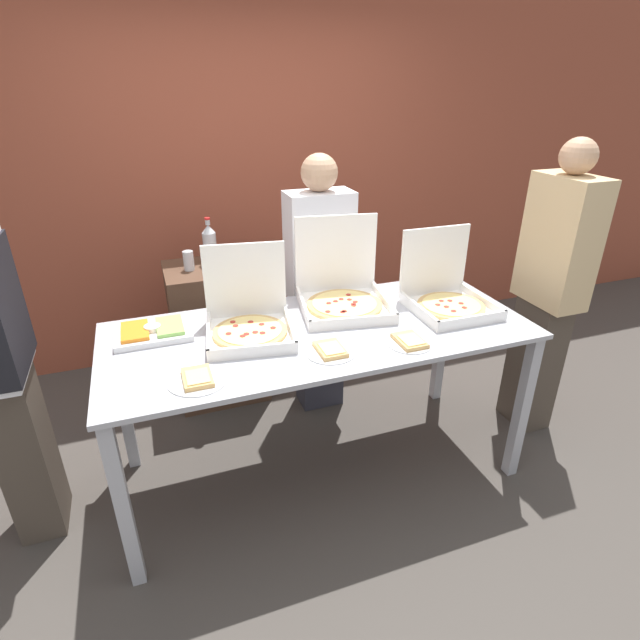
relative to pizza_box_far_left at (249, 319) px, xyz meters
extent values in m
plane|color=#423D38|center=(0.34, -0.08, -0.98)|extent=(16.00, 16.00, 0.00)
cube|color=brown|center=(0.34, 1.62, 0.42)|extent=(10.00, 0.06, 2.80)
cube|color=#A8AAB2|center=(0.34, -0.08, -0.09)|extent=(2.13, 0.90, 0.02)
cube|color=#A8AAB2|center=(-0.67, -0.48, -0.54)|extent=(0.06, 0.06, 0.88)
cube|color=#A8AAB2|center=(1.36, -0.48, -0.54)|extent=(0.06, 0.06, 0.88)
cube|color=#A8AAB2|center=(-0.67, 0.32, -0.54)|extent=(0.06, 0.06, 0.88)
cube|color=#A8AAB2|center=(1.36, 0.32, -0.54)|extent=(0.06, 0.06, 0.88)
cube|color=white|center=(-0.01, -0.05, -0.06)|extent=(0.47, 0.47, 0.02)
cube|color=white|center=(-0.04, -0.25, -0.03)|extent=(0.41, 0.08, 0.04)
cube|color=white|center=(-0.20, -0.02, -0.03)|extent=(0.08, 0.41, 0.04)
cube|color=white|center=(0.19, -0.08, -0.03)|extent=(0.08, 0.41, 0.04)
cube|color=white|center=(0.02, 0.16, 0.14)|extent=(0.41, 0.08, 0.39)
cylinder|color=tan|center=(-0.01, -0.05, -0.05)|extent=(0.36, 0.36, 0.02)
cylinder|color=#F4D67F|center=(-0.01, -0.05, -0.03)|extent=(0.31, 0.31, 0.00)
cylinder|color=#B22D23|center=(0.10, -0.07, -0.03)|extent=(0.03, 0.03, 0.00)
cylinder|color=#B22D23|center=(0.06, -0.02, -0.03)|extent=(0.03, 0.03, 0.00)
cylinder|color=#B22D23|center=(0.01, 0.03, -0.03)|extent=(0.03, 0.03, 0.00)
cylinder|color=#B22D23|center=(-0.07, 0.06, -0.03)|extent=(0.03, 0.03, 0.00)
cylinder|color=#B22D23|center=(-0.07, 0.01, -0.03)|extent=(0.03, 0.03, 0.00)
cylinder|color=#B22D23|center=(-0.11, -0.06, -0.03)|extent=(0.03, 0.03, 0.00)
cylinder|color=#B22D23|center=(-0.06, -0.11, -0.03)|extent=(0.03, 0.03, 0.00)
cylinder|color=#B22D23|center=(-0.03, -0.09, -0.03)|extent=(0.03, 0.03, 0.00)
cylinder|color=#B22D23|center=(0.01, -0.09, -0.03)|extent=(0.03, 0.03, 0.00)
cylinder|color=#B22D23|center=(0.04, -0.11, -0.03)|extent=(0.03, 0.03, 0.00)
cube|color=white|center=(1.08, -0.12, -0.06)|extent=(0.42, 0.42, 0.02)
cube|color=white|center=(1.08, -0.32, -0.03)|extent=(0.41, 0.02, 0.04)
cube|color=white|center=(0.89, -0.12, -0.03)|extent=(0.02, 0.41, 0.04)
cube|color=white|center=(1.28, -0.12, -0.03)|extent=(0.02, 0.41, 0.04)
cube|color=white|center=(1.09, 0.09, 0.14)|extent=(0.41, 0.02, 0.39)
cylinder|color=tan|center=(1.08, -0.12, -0.05)|extent=(0.36, 0.36, 0.02)
cylinder|color=#F4D67F|center=(1.08, -0.12, -0.03)|extent=(0.31, 0.31, 0.00)
cylinder|color=#B22D23|center=(1.14, -0.13, -0.03)|extent=(0.03, 0.03, 0.00)
cylinder|color=#B22D23|center=(1.10, -0.08, -0.03)|extent=(0.03, 0.03, 0.00)
cylinder|color=#B22D23|center=(1.05, -0.07, -0.03)|extent=(0.03, 0.03, 0.00)
cylinder|color=#B22D23|center=(1.01, -0.11, -0.03)|extent=(0.03, 0.03, 0.00)
cylinder|color=#B22D23|center=(1.04, -0.14, -0.03)|extent=(0.03, 0.03, 0.00)
cylinder|color=#B22D23|center=(1.04, -0.20, -0.03)|extent=(0.03, 0.03, 0.00)
cylinder|color=#B22D23|center=(1.12, -0.19, -0.03)|extent=(0.03, 0.03, 0.00)
cube|color=white|center=(0.55, 0.09, -0.06)|extent=(0.54, 0.54, 0.02)
cube|color=white|center=(0.51, -0.13, -0.03)|extent=(0.46, 0.09, 0.04)
cube|color=white|center=(0.32, 0.13, -0.03)|extent=(0.09, 0.46, 0.04)
cube|color=white|center=(0.77, 0.05, -0.03)|extent=(0.09, 0.46, 0.04)
cube|color=white|center=(0.59, 0.33, 0.17)|extent=(0.46, 0.09, 0.44)
cylinder|color=tan|center=(0.55, 0.09, -0.05)|extent=(0.41, 0.41, 0.02)
cylinder|color=#F4D67F|center=(0.55, 0.09, -0.03)|extent=(0.35, 0.35, 0.00)
cylinder|color=#B22D23|center=(0.61, 0.08, -0.03)|extent=(0.03, 0.03, 0.00)
cylinder|color=#B22D23|center=(0.59, 0.12, -0.03)|extent=(0.03, 0.03, 0.00)
cylinder|color=#B22D23|center=(0.61, 0.18, -0.03)|extent=(0.03, 0.03, 0.00)
cylinder|color=#B22D23|center=(0.55, 0.14, -0.03)|extent=(0.03, 0.03, 0.00)
cylinder|color=#B22D23|center=(0.51, 0.12, -0.03)|extent=(0.03, 0.03, 0.00)
cylinder|color=#B22D23|center=(0.46, 0.11, -0.03)|extent=(0.03, 0.03, 0.00)
cylinder|color=#B22D23|center=(0.42, 0.01, -0.03)|extent=(0.03, 0.03, 0.00)
cylinder|color=#B22D23|center=(0.49, -0.02, -0.03)|extent=(0.03, 0.03, 0.00)
cylinder|color=#B22D23|center=(0.50, -0.01, -0.03)|extent=(0.03, 0.03, 0.00)
cylinder|color=#B22D23|center=(0.58, 0.04, -0.03)|extent=(0.03, 0.03, 0.00)
cylinder|color=#B22D23|center=(0.58, 0.06, -0.03)|extent=(0.03, 0.03, 0.00)
cylinder|color=white|center=(0.69, -0.37, -0.07)|extent=(0.22, 0.22, 0.01)
cube|color=tan|center=(0.69, -0.37, -0.06)|extent=(0.12, 0.17, 0.02)
cube|color=#F4D67F|center=(0.69, -0.39, -0.05)|extent=(0.09, 0.12, 0.01)
cylinder|color=white|center=(-0.30, -0.36, -0.07)|extent=(0.25, 0.25, 0.01)
cube|color=tan|center=(-0.30, -0.36, -0.06)|extent=(0.12, 0.17, 0.02)
cube|color=#F4D67F|center=(-0.30, -0.37, -0.05)|extent=(0.09, 0.12, 0.01)
cylinder|color=white|center=(0.31, -0.32, -0.07)|extent=(0.24, 0.24, 0.01)
cube|color=tan|center=(0.31, -0.32, -0.06)|extent=(0.12, 0.17, 0.02)
cube|color=#F4D67F|center=(0.31, -0.34, -0.05)|extent=(0.09, 0.12, 0.01)
cube|color=white|center=(-0.45, 0.13, -0.06)|extent=(0.36, 0.27, 0.03)
cube|color=orange|center=(-0.53, 0.13, -0.04)|extent=(0.13, 0.21, 0.02)
cube|color=#8CC65B|center=(-0.37, 0.13, -0.04)|extent=(0.13, 0.21, 0.02)
cylinder|color=white|center=(-0.45, 0.13, -0.03)|extent=(0.08, 0.08, 0.02)
cube|color=#4C3323|center=(-0.05, 0.91, -0.51)|extent=(0.60, 0.48, 0.95)
cylinder|color=#B7BCC1|center=(-0.03, 0.99, 0.07)|extent=(0.09, 0.09, 0.20)
cone|color=#B7BCC1|center=(-0.03, 0.99, 0.20)|extent=(0.09, 0.09, 0.05)
cylinder|color=#B7BCC1|center=(-0.03, 0.99, 0.24)|extent=(0.03, 0.03, 0.03)
cylinder|color=red|center=(-0.03, 0.99, 0.26)|extent=(0.03, 0.03, 0.01)
cylinder|color=silver|center=(-0.19, 0.89, 0.03)|extent=(0.07, 0.07, 0.12)
cylinder|color=silver|center=(-0.19, 0.89, 0.09)|extent=(0.06, 0.06, 0.00)
cylinder|color=red|center=(-0.05, 0.72, 0.03)|extent=(0.07, 0.07, 0.12)
cylinder|color=silver|center=(-0.05, 0.72, 0.09)|extent=(0.06, 0.06, 0.00)
cube|color=#2D2D38|center=(0.57, 0.56, -0.58)|extent=(0.28, 0.20, 0.80)
cube|color=white|center=(0.57, 0.56, 0.15)|extent=(0.40, 0.22, 0.65)
sphere|color=tan|center=(0.57, 0.56, 0.58)|extent=(0.22, 0.22, 0.22)
cube|color=#473D33|center=(1.77, -0.10, -0.56)|extent=(0.20, 0.28, 0.85)
cube|color=#D1B27F|center=(1.77, -0.10, 0.24)|extent=(0.22, 0.40, 0.73)
sphere|color=tan|center=(1.77, -0.10, 0.70)|extent=(0.19, 0.19, 0.19)
cube|color=#473D33|center=(-1.10, 0.03, -0.55)|extent=(0.20, 0.28, 0.87)
camera|label=1|loc=(-0.42, -2.19, 1.07)|focal=28.00mm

